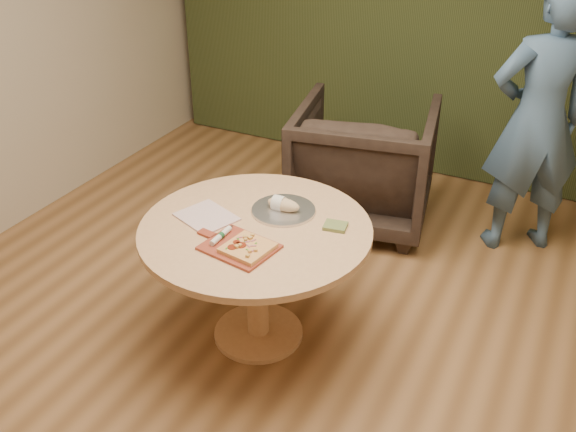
# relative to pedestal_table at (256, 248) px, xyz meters

# --- Properties ---
(room_shell) EXTENTS (5.04, 6.04, 2.84)m
(room_shell) POSITION_rel_pedestal_table_xyz_m (0.23, -0.27, 0.79)
(room_shell) COLOR #94653B
(room_shell) RESTS_ON ground
(curtain) EXTENTS (4.80, 0.14, 2.78)m
(curtain) POSITION_rel_pedestal_table_xyz_m (0.23, 2.63, 0.79)
(curtain) COLOR #283116
(curtain) RESTS_ON ground
(pedestal_table) EXTENTS (1.26, 1.26, 0.75)m
(pedestal_table) POSITION_rel_pedestal_table_xyz_m (0.00, 0.00, 0.00)
(pedestal_table) COLOR tan
(pedestal_table) RESTS_ON ground
(pizza_paddle) EXTENTS (0.47, 0.33, 0.01)m
(pizza_paddle) POSITION_rel_pedestal_table_xyz_m (0.02, -0.22, 0.15)
(pizza_paddle) COLOR #943925
(pizza_paddle) RESTS_ON pedestal_table
(flatbread_pizza) EXTENTS (0.25, 0.25, 0.04)m
(flatbread_pizza) POSITION_rel_pedestal_table_xyz_m (0.09, -0.23, 0.17)
(flatbread_pizza) COLOR #E5A459
(flatbread_pizza) RESTS_ON pizza_paddle
(cutlery_roll) EXTENTS (0.03, 0.20, 0.03)m
(cutlery_roll) POSITION_rel_pedestal_table_xyz_m (-0.09, -0.20, 0.17)
(cutlery_roll) COLOR silver
(cutlery_roll) RESTS_ON pizza_paddle
(newspaper) EXTENTS (0.37, 0.34, 0.01)m
(newspaper) POSITION_rel_pedestal_table_xyz_m (-0.28, -0.04, 0.15)
(newspaper) COLOR white
(newspaper) RESTS_ON pedestal_table
(serving_tray) EXTENTS (0.36, 0.36, 0.02)m
(serving_tray) POSITION_rel_pedestal_table_xyz_m (0.06, 0.21, 0.15)
(serving_tray) COLOR silver
(serving_tray) RESTS_ON pedestal_table
(bread_roll) EXTENTS (0.19, 0.09, 0.09)m
(bread_roll) POSITION_rel_pedestal_table_xyz_m (0.05, 0.21, 0.18)
(bread_roll) COLOR #D2B080
(bread_roll) RESTS_ON serving_tray
(green_packet) EXTENTS (0.13, 0.12, 0.02)m
(green_packet) POSITION_rel_pedestal_table_xyz_m (0.39, 0.18, 0.15)
(green_packet) COLOR #4C5B28
(green_packet) RESTS_ON pedestal_table
(armchair) EXTENTS (1.13, 1.08, 1.01)m
(armchair) POSITION_rel_pedestal_table_xyz_m (0.05, 1.56, -0.10)
(armchair) COLOR black
(armchair) RESTS_ON ground
(person_standing) EXTENTS (0.82, 0.75, 1.89)m
(person_standing) POSITION_rel_pedestal_table_xyz_m (1.17, 1.71, 0.33)
(person_standing) COLOR #405D7E
(person_standing) RESTS_ON ground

